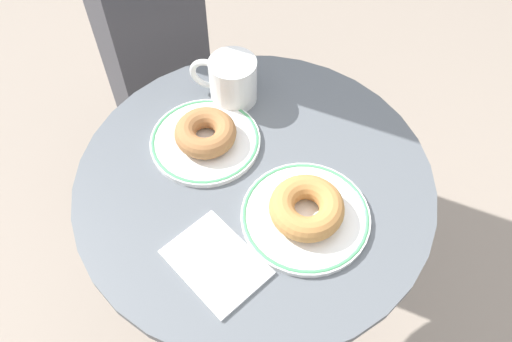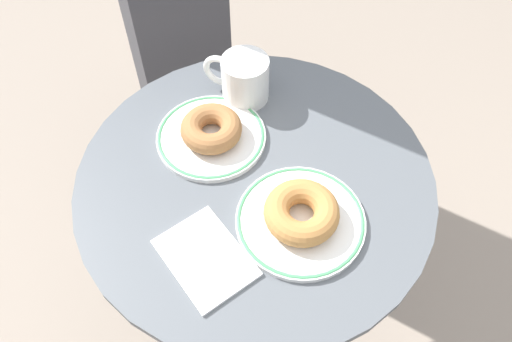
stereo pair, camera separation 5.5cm
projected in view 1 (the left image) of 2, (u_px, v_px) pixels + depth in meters
The scene contains 8 objects.
ground_plane at pixel (255, 323), 1.47m from camera, with size 7.00×7.00×0.02m, color gray.
cafe_table at pixel (255, 236), 1.04m from camera, with size 0.62×0.62×0.73m.
plate_left at pixel (205, 141), 0.91m from camera, with size 0.20×0.20×0.01m.
plate_right at pixel (305, 216), 0.82m from camera, with size 0.21×0.21×0.01m.
donut_cinnamon at pixel (207, 131), 0.89m from camera, with size 0.11×0.11×0.04m, color #A36B3D.
donut_old_fashioned at pixel (307, 208), 0.80m from camera, with size 0.12×0.12×0.04m, color #BC7F42.
paper_napkin at pixel (216, 262), 0.77m from camera, with size 0.15×0.11×0.01m, color white.
coffee_mug at pixel (231, 80), 0.94m from camera, with size 0.12×0.09×0.09m.
Camera 1 is at (0.33, -0.38, 1.44)m, focal length 35.55 mm.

